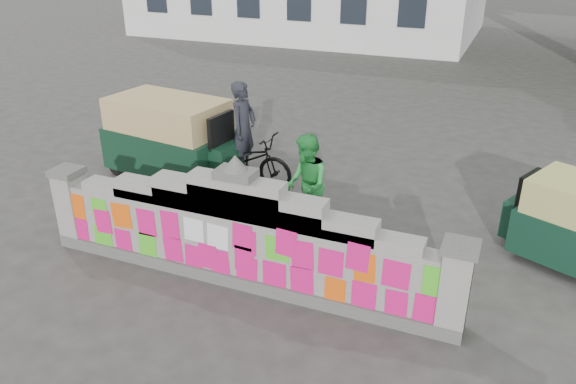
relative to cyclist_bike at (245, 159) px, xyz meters
name	(u,v)px	position (x,y,z in m)	size (l,w,h in m)	color
ground	(240,282)	(1.51, -3.20, -0.55)	(100.00, 100.00, 0.00)	#383533
parapet_wall	(238,238)	(1.51, -3.21, 0.20)	(6.48, 0.44, 2.01)	#4C4C49
cyclist_bike	(245,159)	(0.00, 0.00, 0.00)	(0.74, 2.11, 1.11)	black
cyclist_rider	(244,141)	(0.00, 0.00, 0.39)	(0.69, 0.45, 1.88)	black
pedestrian	(306,185)	(1.85, -1.39, 0.32)	(0.85, 0.66, 1.74)	green
rickshaw_left	(173,137)	(-1.55, -0.19, 0.31)	(3.08, 1.74, 1.66)	#0F2F1E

